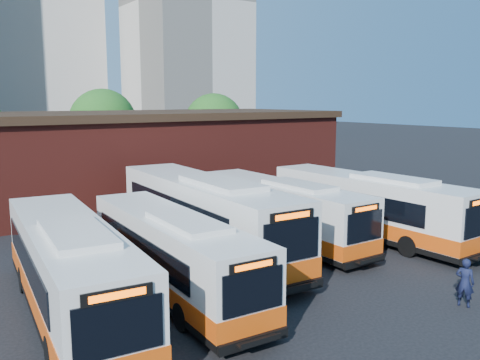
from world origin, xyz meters
TOP-DOWN VIEW (x-y plane):
  - ground at (0.00, 0.00)m, footprint 220.00×220.00m
  - bus_farwest at (-10.82, 1.50)m, footprint 3.69×12.54m
  - bus_west at (-7.01, 1.51)m, footprint 2.93×11.71m
  - bus_midwest at (-3.55, 4.97)m, footprint 3.57×14.09m
  - bus_mideast at (0.93, 4.83)m, footprint 2.59×11.96m
  - bus_east at (5.24, 2.73)m, footprint 2.88×12.74m
  - transit_worker at (0.94, -5.50)m, footprint 0.62×0.75m
  - depot_building at (0.00, 20.00)m, footprint 28.60×12.60m
  - tree_mid at (2.00, 34.00)m, footprint 6.56×6.56m
  - tree_east at (13.00, 31.00)m, footprint 6.24×6.24m
  - tower_right at (30.00, 68.00)m, footprint 18.00×18.00m

SIDE VIEW (x-z plane):
  - ground at x=0.00m, z-range 0.00..0.00m
  - transit_worker at x=0.94m, z-range 0.00..1.76m
  - bus_west at x=-7.01m, z-range -0.15..3.02m
  - bus_mideast at x=0.93m, z-range -0.15..3.10m
  - bus_farwest at x=-10.82m, z-range -0.15..3.22m
  - bus_east at x=5.24m, z-range -0.16..3.29m
  - bus_midwest at x=-3.55m, z-range -0.17..3.63m
  - depot_building at x=0.00m, z-range 0.06..6.46m
  - tree_east at x=13.00m, z-range 0.85..8.81m
  - tree_mid at x=2.00m, z-range 0.90..9.26m
  - tower_right at x=30.00m, z-range -0.26..48.94m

